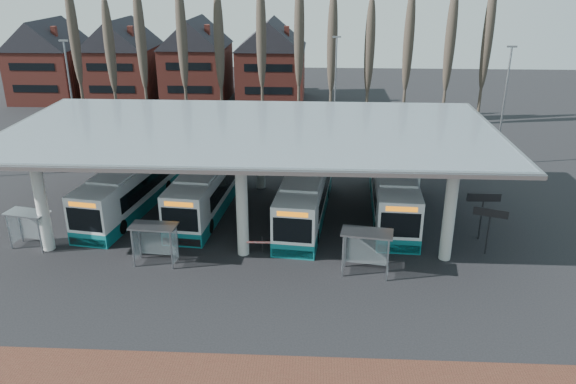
{
  "coord_description": "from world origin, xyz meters",
  "views": [
    {
      "loc": [
        4.21,
        -27.39,
        16.12
      ],
      "look_at": [
        2.46,
        7.0,
        2.25
      ],
      "focal_mm": 35.0,
      "sensor_mm": 36.0,
      "label": 1
    }
  ],
  "objects_px": {
    "bus_3": "(393,190)",
    "shelter_1": "(155,235)",
    "bus_0": "(131,188)",
    "bus_2": "(306,195)",
    "shelter_0": "(29,221)",
    "shelter_2": "(367,242)",
    "bus_1": "(208,187)"
  },
  "relations": [
    {
      "from": "bus_2",
      "to": "bus_3",
      "type": "bearing_deg",
      "value": 16.11
    },
    {
      "from": "bus_0",
      "to": "shelter_0",
      "type": "distance_m",
      "value": 7.44
    },
    {
      "from": "shelter_1",
      "to": "bus_0",
      "type": "bearing_deg",
      "value": 120.65
    },
    {
      "from": "bus_0",
      "to": "bus_3",
      "type": "bearing_deg",
      "value": 10.0
    },
    {
      "from": "bus_3",
      "to": "shelter_2",
      "type": "bearing_deg",
      "value": -103.15
    },
    {
      "from": "bus_1",
      "to": "shelter_2",
      "type": "xyz_separation_m",
      "value": [
        10.49,
        -8.62,
        0.32
      ]
    },
    {
      "from": "bus_0",
      "to": "shelter_1",
      "type": "distance_m",
      "value": 8.58
    },
    {
      "from": "shelter_2",
      "to": "shelter_1",
      "type": "bearing_deg",
      "value": -173.75
    },
    {
      "from": "bus_2",
      "to": "shelter_0",
      "type": "xyz_separation_m",
      "value": [
        -16.73,
        -5.32,
        0.11
      ]
    },
    {
      "from": "bus_2",
      "to": "shelter_0",
      "type": "bearing_deg",
      "value": -156.45
    },
    {
      "from": "shelter_1",
      "to": "shelter_2",
      "type": "bearing_deg",
      "value": 1.34
    },
    {
      "from": "bus_2",
      "to": "bus_3",
      "type": "distance_m",
      "value": 6.15
    },
    {
      "from": "bus_1",
      "to": "bus_3",
      "type": "bearing_deg",
      "value": 5.37
    },
    {
      "from": "bus_0",
      "to": "bus_2",
      "type": "xyz_separation_m",
      "value": [
        12.37,
        -0.71,
        0.03
      ]
    },
    {
      "from": "bus_0",
      "to": "bus_2",
      "type": "distance_m",
      "value": 12.39
    },
    {
      "from": "bus_3",
      "to": "shelter_1",
      "type": "distance_m",
      "value": 16.64
    },
    {
      "from": "bus_2",
      "to": "shelter_2",
      "type": "height_order",
      "value": "bus_2"
    },
    {
      "from": "bus_1",
      "to": "shelter_1",
      "type": "bearing_deg",
      "value": -95.53
    },
    {
      "from": "bus_3",
      "to": "bus_2",
      "type": "bearing_deg",
      "value": -166.75
    },
    {
      "from": "shelter_0",
      "to": "bus_3",
      "type": "bearing_deg",
      "value": 26.96
    },
    {
      "from": "bus_3",
      "to": "shelter_1",
      "type": "relative_size",
      "value": 4.62
    },
    {
      "from": "bus_2",
      "to": "shelter_2",
      "type": "bearing_deg",
      "value": -58.69
    },
    {
      "from": "shelter_2",
      "to": "bus_3",
      "type": "bearing_deg",
      "value": 82.65
    },
    {
      "from": "bus_0",
      "to": "bus_3",
      "type": "height_order",
      "value": "bus_3"
    },
    {
      "from": "bus_1",
      "to": "shelter_0",
      "type": "distance_m",
      "value": 11.72
    },
    {
      "from": "bus_2",
      "to": "bus_0",
      "type": "bearing_deg",
      "value": -177.39
    },
    {
      "from": "bus_2",
      "to": "shelter_1",
      "type": "relative_size",
      "value": 4.57
    },
    {
      "from": "shelter_1",
      "to": "shelter_2",
      "type": "distance_m",
      "value": 12.09
    },
    {
      "from": "shelter_0",
      "to": "shelter_1",
      "type": "xyz_separation_m",
      "value": [
        8.21,
        -1.62,
        0.07
      ]
    },
    {
      "from": "shelter_0",
      "to": "shelter_1",
      "type": "distance_m",
      "value": 8.37
    },
    {
      "from": "bus_0",
      "to": "bus_2",
      "type": "height_order",
      "value": "bus_2"
    },
    {
      "from": "bus_0",
      "to": "bus_1",
      "type": "xyz_separation_m",
      "value": [
        5.43,
        0.41,
        0.01
      ]
    }
  ]
}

